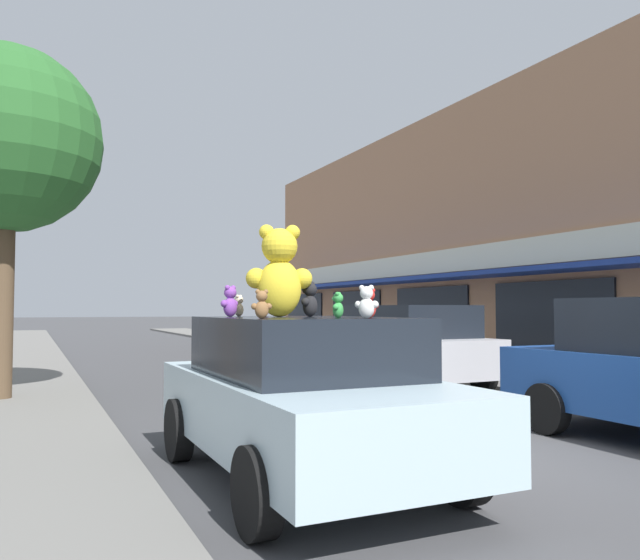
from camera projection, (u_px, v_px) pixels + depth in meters
name	position (u px, v px, depth m)	size (l,w,h in m)	color
ground_plane	(481.00, 452.00, 7.42)	(260.00, 260.00, 0.00)	#424244
plush_art_car	(302.00, 394.00, 6.25)	(2.10, 4.27, 1.63)	#ADC6D1
teddy_bear_giant	(279.00, 272.00, 6.59)	(0.74, 0.51, 0.98)	yellow
teddy_bear_white	(367.00, 302.00, 5.53)	(0.21, 0.19, 0.30)	white
teddy_bear_black	(310.00, 300.00, 6.70)	(0.26, 0.25, 0.38)	black
teddy_bear_purple	(230.00, 302.00, 6.63)	(0.25, 0.21, 0.34)	purple
teddy_bear_brown	(262.00, 305.00, 5.42)	(0.19, 0.12, 0.26)	olive
teddy_bear_red	(369.00, 304.00, 5.69)	(0.20, 0.13, 0.28)	red
teddy_bear_pink	(264.00, 303.00, 7.14)	(0.18, 0.25, 0.33)	pink
teddy_bear_green	(338.00, 306.00, 5.67)	(0.16, 0.17, 0.24)	green
teddy_bear_cream	(239.00, 306.00, 6.88)	(0.16, 0.16, 0.24)	beige
parked_car_far_center	(406.00, 344.00, 13.45)	(2.20, 4.24, 1.78)	#B7B7BC
street_tree	(5.00, 141.00, 11.30)	(3.40, 3.40, 6.37)	brown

